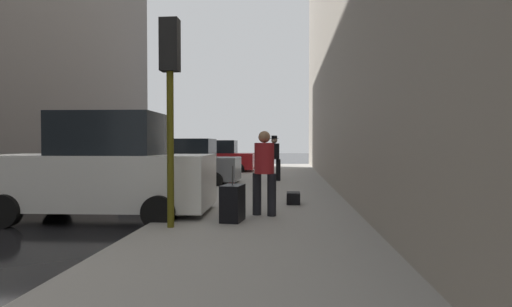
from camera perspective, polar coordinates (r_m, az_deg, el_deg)
ground_plane at (r=11.35m, az=-30.80°, el=-6.91°), size 120.00×120.00×0.00m
sidewalk at (r=9.28m, az=1.30°, el=-8.07°), size 4.00×40.00×0.15m
parked_white_van at (r=9.02m, az=-20.92°, el=-2.31°), size 4.65×2.17×2.25m
parked_gray_coupe at (r=15.05m, az=-10.32°, el=-1.50°), size 4.20×2.07×1.79m
parked_red_hatchback at (r=21.37m, az=-5.81°, el=-0.64°), size 4.23×2.11×1.79m
fire_hydrant at (r=14.66m, az=-3.53°, el=-2.94°), size 0.42×0.22×0.70m
traffic_light at (r=7.16m, az=-12.17°, el=10.67°), size 0.32×0.32×3.60m
pedestrian_in_red_jacket at (r=8.07m, az=1.19°, el=-2.14°), size 0.53×0.50×1.71m
pedestrian_with_fedora at (r=15.70m, az=2.63°, el=-0.32°), size 0.53×0.48×1.78m
rolling_suitcase at (r=7.54m, az=-3.36°, el=-7.08°), size 0.43×0.60×1.04m
duffel_bag at (r=9.73m, az=5.35°, el=-6.36°), size 0.32×0.44×0.28m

